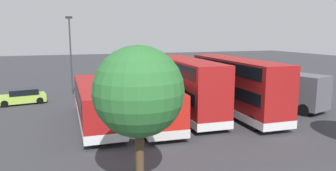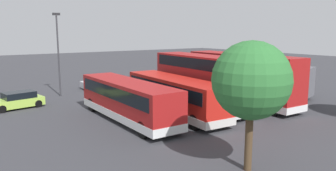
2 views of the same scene
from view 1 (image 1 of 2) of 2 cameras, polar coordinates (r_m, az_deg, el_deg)
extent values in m
plane|color=#38383D|center=(33.40, -4.94, -1.91)|extent=(140.00, 140.00, 0.00)
cube|color=#A51919|center=(26.19, 12.26, 0.17)|extent=(2.88, 11.97, 4.20)
cube|color=silver|center=(26.54, 12.12, -3.72)|extent=(2.93, 12.01, 0.55)
cube|color=black|center=(26.23, 12.24, -0.26)|extent=(2.92, 11.17, 0.90)
cube|color=black|center=(26.00, 12.37, 3.44)|extent=(2.92, 11.17, 0.90)
cube|color=black|center=(31.50, 6.89, 1.51)|extent=(2.25, 0.12, 1.10)
cylinder|color=black|center=(30.05, 5.98, -2.15)|extent=(0.33, 1.11, 1.10)
cylinder|color=black|center=(30.99, 9.81, -1.88)|extent=(0.33, 1.11, 1.10)
cylinder|color=black|center=(22.23, 15.34, -6.64)|extent=(0.33, 1.11, 1.10)
cylinder|color=black|center=(23.50, 19.99, -6.01)|extent=(0.33, 1.11, 1.10)
cube|color=#A51919|center=(25.08, 3.54, -0.04)|extent=(2.97, 10.88, 4.20)
cube|color=silver|center=(25.44, 3.50, -4.09)|extent=(3.01, 10.93, 0.55)
cube|color=black|center=(25.11, 3.54, -0.49)|extent=(3.00, 10.09, 0.90)
cube|color=black|center=(24.87, 3.58, 3.37)|extent=(3.00, 10.09, 0.90)
cube|color=black|center=(30.19, -0.02, 1.23)|extent=(2.25, 0.15, 1.10)
cylinder|color=black|center=(28.84, -1.35, -2.60)|extent=(0.34, 1.11, 1.10)
cylinder|color=black|center=(29.50, 2.87, -2.33)|extent=(0.34, 1.11, 1.10)
cylinder|color=black|center=(21.47, 4.36, -6.90)|extent=(0.34, 1.11, 1.10)
cylinder|color=black|center=(22.35, 9.79, -6.35)|extent=(0.34, 1.11, 1.10)
cube|color=red|center=(23.63, -3.44, -2.60)|extent=(3.16, 11.29, 2.60)
cube|color=silver|center=(23.87, -3.41, -5.01)|extent=(3.20, 11.33, 0.55)
cube|color=black|center=(23.51, -3.45, -1.17)|extent=(3.18, 10.49, 0.90)
cube|color=black|center=(28.95, -5.84, 0.82)|extent=(2.25, 0.18, 1.10)
cylinder|color=black|center=(27.70, -7.56, -3.19)|extent=(0.36, 1.11, 1.10)
cylinder|color=black|center=(28.10, -3.01, -2.94)|extent=(0.36, 1.11, 1.10)
cylinder|color=black|center=(19.74, -3.99, -8.38)|extent=(0.36, 1.11, 1.10)
cylinder|color=black|center=(20.29, 2.30, -7.86)|extent=(0.36, 1.11, 1.10)
cube|color=#A51919|center=(23.53, -13.01, -2.89)|extent=(2.64, 11.23, 2.60)
cube|color=silver|center=(23.77, -12.92, -5.30)|extent=(2.68, 11.27, 0.55)
cube|color=black|center=(23.41, -13.06, -1.45)|extent=(2.69, 10.43, 0.90)
cube|color=black|center=(28.95, -14.16, 0.58)|extent=(2.25, 0.08, 1.10)
cylinder|color=black|center=(27.80, -16.10, -3.44)|extent=(0.31, 1.10, 1.10)
cylinder|color=black|center=(27.97, -11.48, -3.18)|extent=(0.31, 1.10, 1.10)
cylinder|color=black|center=(19.69, -14.96, -8.74)|extent=(0.31, 1.10, 1.10)
cylinder|color=black|center=(19.92, -8.43, -8.29)|extent=(0.31, 1.10, 1.10)
cube|color=#595960|center=(29.04, 21.89, -0.69)|extent=(4.06, 6.00, 2.80)
cube|color=black|center=(31.17, 15.99, -0.27)|extent=(2.99, 2.67, 2.20)
cylinder|color=black|center=(30.47, 14.61, -2.35)|extent=(0.57, 1.04, 1.00)
cylinder|color=black|center=(32.24, 17.13, -1.82)|extent=(0.57, 1.04, 1.00)
cylinder|color=black|center=(27.48, 23.59, -4.13)|extent=(0.57, 1.04, 1.00)
cylinder|color=black|center=(29.42, 25.79, -3.42)|extent=(0.57, 1.04, 1.00)
cube|color=silver|center=(38.18, -9.36, 0.25)|extent=(4.31, 2.02, 0.70)
cube|color=black|center=(38.11, -9.09, 1.19)|extent=(2.62, 1.77, 0.55)
cylinder|color=black|center=(37.29, -11.51, -0.37)|extent=(0.65, 0.25, 0.64)
cylinder|color=black|center=(38.87, -11.71, 0.02)|extent=(0.65, 0.25, 0.64)
cylinder|color=black|center=(37.64, -6.92, -0.15)|extent=(0.65, 0.25, 0.64)
cylinder|color=black|center=(39.20, -7.29, 0.23)|extent=(0.65, 0.25, 0.64)
cube|color=#A5D14C|center=(32.56, -25.18, -2.15)|extent=(4.41, 2.46, 0.70)
cube|color=black|center=(32.46, -24.90, -1.04)|extent=(2.74, 2.03, 0.55)
cylinder|color=black|center=(31.78, -27.74, -2.99)|extent=(0.67, 0.32, 0.64)
cylinder|color=black|center=(33.35, -27.78, -2.45)|extent=(0.67, 0.32, 0.64)
cylinder|color=black|center=(31.92, -22.40, -2.56)|extent=(0.67, 0.32, 0.64)
cylinder|color=black|center=(33.49, -22.70, -2.04)|extent=(0.67, 0.32, 0.64)
cylinder|color=#38383D|center=(35.28, -17.34, 4.95)|extent=(0.16, 0.16, 8.10)
cube|color=#262628|center=(35.23, -17.68, 11.77)|extent=(0.70, 0.30, 0.24)
cylinder|color=#4C3823|center=(13.15, -5.20, -13.23)|extent=(0.36, 0.36, 3.07)
sphere|color=#2D7033|center=(12.34, -5.39, -1.08)|extent=(3.66, 3.66, 3.66)
camera|label=2|loc=(8.94, -96.48, -1.45)|focal=34.79mm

